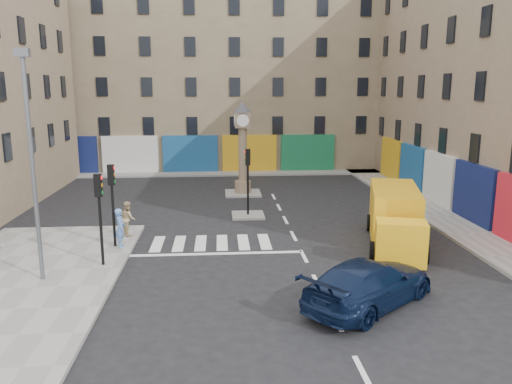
{
  "coord_description": "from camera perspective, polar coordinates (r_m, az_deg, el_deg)",
  "views": [
    {
      "loc": [
        -3.57,
        -19.25,
        7.13
      ],
      "look_at": [
        -1.76,
        5.13,
        2.0
      ],
      "focal_mm": 35.0,
      "sensor_mm": 36.0,
      "label": 1
    }
  ],
  "objects": [
    {
      "name": "sidewalk_right",
      "position": [
        32.5,
        18.06,
        -1.28
      ],
      "size": [
        2.6,
        30.0,
        0.15
      ],
      "primitive_type": "cube",
      "color": "gray",
      "rests_on": "ground"
    },
    {
      "name": "building_far",
      "position": [
        47.27,
        -4.9,
        13.47
      ],
      "size": [
        32.0,
        10.0,
        17.0
      ],
      "primitive_type": "cube",
      "color": "#806F55",
      "rests_on": "ground"
    },
    {
      "name": "traffic_light_island",
      "position": [
        27.67,
        -0.94,
        2.41
      ],
      "size": [
        0.28,
        0.22,
        3.7
      ],
      "color": "black",
      "rests_on": "island_near"
    },
    {
      "name": "pedestrian_tan",
      "position": [
        24.76,
        -14.43,
        -2.92
      ],
      "size": [
        0.92,
        1.0,
        1.66
      ],
      "primitive_type": "imported",
      "rotation": [
        0.0,
        0.0,
        2.02
      ],
      "color": "tan",
      "rests_on": "sidewalk_left"
    },
    {
      "name": "yellow_van",
      "position": [
        23.95,
        15.6,
        -2.82
      ],
      "size": [
        3.79,
        7.2,
        2.51
      ],
      "rotation": [
        0.0,
        0.0,
        -0.27
      ],
      "color": "#F4AD14",
      "rests_on": "ground"
    },
    {
      "name": "island_near",
      "position": [
        28.2,
        -0.92,
        -2.67
      ],
      "size": [
        1.8,
        1.8,
        0.12
      ],
      "primitive_type": "cube",
      "color": "gray",
      "rests_on": "ground"
    },
    {
      "name": "pedestrian_blue",
      "position": [
        22.97,
        -15.25,
        -3.98
      ],
      "size": [
        0.53,
        0.71,
        1.77
      ],
      "primitive_type": "imported",
      "rotation": [
        0.0,
        0.0,
        1.74
      ],
      "color": "#5781C7",
      "rests_on": "sidewalk_left"
    },
    {
      "name": "clock_pillar",
      "position": [
        33.48,
        -1.54,
        5.7
      ],
      "size": [
        1.2,
        1.2,
        6.1
      ],
      "color": "#877158",
      "rests_on": "island_far"
    },
    {
      "name": "traffic_light_left_far",
      "position": [
        22.81,
        -16.13,
        -0.03
      ],
      "size": [
        0.28,
        0.22,
        3.7
      ],
      "color": "black",
      "rests_on": "sidewalk_left"
    },
    {
      "name": "navy_sedan",
      "position": [
        17.2,
        12.84,
        -10.12
      ],
      "size": [
        5.56,
        5.13,
        1.57
      ],
      "primitive_type": "imported",
      "rotation": [
        0.0,
        0.0,
        2.26
      ],
      "color": "black",
      "rests_on": "ground"
    },
    {
      "name": "lamp_post",
      "position": [
        19.37,
        -24.28,
        3.87
      ],
      "size": [
        0.5,
        0.25,
        8.3
      ],
      "color": "#595B60",
      "rests_on": "sidewalk_left"
    },
    {
      "name": "island_far",
      "position": [
        34.03,
        -1.51,
        -0.15
      ],
      "size": [
        2.4,
        2.4,
        0.12
      ],
      "primitive_type": "cube",
      "color": "gray",
      "rests_on": "ground"
    },
    {
      "name": "traffic_light_left_near",
      "position": [
        20.52,
        -17.47,
        -1.4
      ],
      "size": [
        0.28,
        0.22,
        3.7
      ],
      "color": "black",
      "rests_on": "sidewalk_left"
    },
    {
      "name": "sidewalk_left",
      "position": [
        20.07,
        -26.08,
        -10.0
      ],
      "size": [
        7.0,
        16.0,
        0.15
      ],
      "primitive_type": "cube",
      "color": "gray",
      "rests_on": "ground"
    },
    {
      "name": "sidewalk_far",
      "position": [
        42.05,
        -4.78,
        2.15
      ],
      "size": [
        32.0,
        2.4,
        0.15
      ],
      "primitive_type": "cube",
      "color": "gray",
      "rests_on": "ground"
    },
    {
      "name": "ground",
      "position": [
        20.84,
        5.94,
        -8.23
      ],
      "size": [
        120.0,
        120.0,
        0.0
      ],
      "primitive_type": "plane",
      "color": "black",
      "rests_on": "ground"
    }
  ]
}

